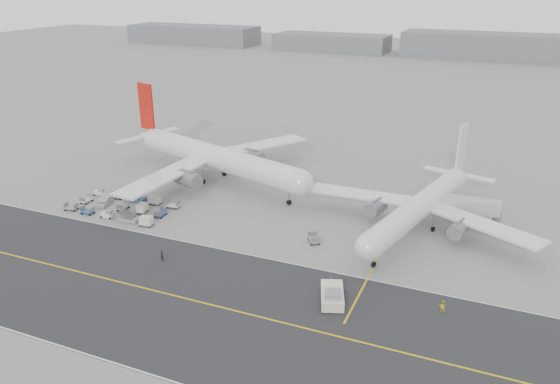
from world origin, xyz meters
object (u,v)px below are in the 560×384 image
at_px(pushback_tug, 332,295).
at_px(ground_crew_a, 162,256).
at_px(airliner_a, 214,157).
at_px(airliner_b, 421,206).
at_px(jet_bridge, 461,205).
at_px(ground_crew_b, 442,306).

xyz_separation_m(pushback_tug, ground_crew_a, (-29.92, 0.66, -0.10)).
bearing_deg(airliner_a, ground_crew_a, -145.79).
relative_size(airliner_a, pushback_tug, 6.18).
height_order(airliner_b, pushback_tug, airliner_b).
relative_size(pushback_tug, ground_crew_a, 4.72).
bearing_deg(airliner_b, airliner_a, -175.62).
distance_m(airliner_a, jet_bridge, 55.19).
bearing_deg(ground_crew_a, airliner_b, 61.45).
relative_size(airliner_b, ground_crew_b, 25.24).
xyz_separation_m(airliner_b, ground_crew_b, (7.69, -26.55, -3.69)).
height_order(pushback_tug, ground_crew_b, pushback_tug).
height_order(jet_bridge, ground_crew_a, jet_bridge).
bearing_deg(jet_bridge, pushback_tug, -112.43).
distance_m(jet_bridge, ground_crew_b, 31.13).
bearing_deg(airliner_a, airliner_b, -81.22).
distance_m(airliner_b, pushback_tug, 31.35).
bearing_deg(ground_crew_b, airliner_a, -36.76).
xyz_separation_m(airliner_b, jet_bridge, (6.80, 4.41, -0.52)).
relative_size(airliner_b, ground_crew_a, 24.09).
relative_size(airliner_a, ground_crew_b, 30.58).
height_order(airliner_a, airliner_b, airliner_a).
bearing_deg(ground_crew_a, airliner_a, 129.29).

